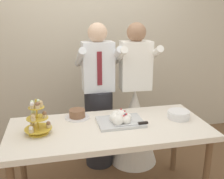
% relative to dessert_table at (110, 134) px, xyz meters
% --- Properties ---
extents(rear_wall, '(5.20, 0.10, 2.90)m').
position_rel_dessert_table_xyz_m(rear_wall, '(0.00, 1.40, 0.75)').
color(rear_wall, beige).
rests_on(rear_wall, ground_plane).
extents(dessert_table, '(1.80, 0.80, 0.78)m').
position_rel_dessert_table_xyz_m(dessert_table, '(0.00, 0.00, 0.00)').
color(dessert_table, silver).
rests_on(dessert_table, ground_plane).
extents(cupcake_stand, '(0.23, 0.23, 0.31)m').
position_rel_dessert_table_xyz_m(cupcake_stand, '(-0.62, -0.00, 0.20)').
color(cupcake_stand, gold).
rests_on(cupcake_stand, dessert_table).
extents(main_cake_tray, '(0.44, 0.31, 0.13)m').
position_rel_dessert_table_xyz_m(main_cake_tray, '(0.11, 0.05, 0.12)').
color(main_cake_tray, silver).
rests_on(main_cake_tray, dessert_table).
extents(plate_stack, '(0.21, 0.21, 0.08)m').
position_rel_dessert_table_xyz_m(plate_stack, '(0.69, 0.03, 0.11)').
color(plate_stack, white).
rests_on(plate_stack, dessert_table).
extents(round_cake, '(0.24, 0.24, 0.08)m').
position_rel_dessert_table_xyz_m(round_cake, '(-0.26, 0.26, 0.11)').
color(round_cake, white).
rests_on(round_cake, dessert_table).
extents(person_groom, '(0.46, 0.49, 1.66)m').
position_rel_dessert_table_xyz_m(person_groom, '(0.01, 0.65, 0.05)').
color(person_groom, '#232328').
rests_on(person_groom, ground_plane).
extents(person_bride, '(0.56, 0.56, 1.66)m').
position_rel_dessert_table_xyz_m(person_bride, '(0.43, 0.62, -0.12)').
color(person_bride, white).
rests_on(person_bride, ground_plane).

